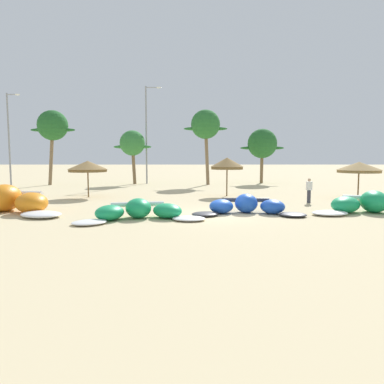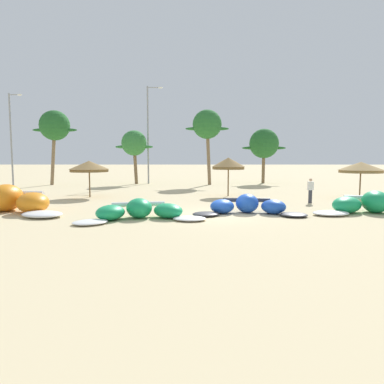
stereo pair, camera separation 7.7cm
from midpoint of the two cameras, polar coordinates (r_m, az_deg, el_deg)
name	(u,v)px [view 1 (the left image)]	position (r m, az deg, el deg)	size (l,w,h in m)	color
ground_plane	(213,215)	(18.87, 3.31, -3.61)	(260.00, 260.00, 0.00)	beige
kite_far_left	(1,202)	(22.12, -28.19, -1.40)	(8.66, 4.41, 1.51)	white
kite_left	(140,211)	(17.68, -8.40, -3.05)	(6.33, 3.68, 0.98)	white
kite_left_of_center	(248,206)	(19.41, 8.73, -2.24)	(6.17, 2.90, 1.02)	#333338
kite_center	(377,205)	(21.53, 27.25, -1.85)	(7.21, 3.98, 1.20)	white
beach_umbrella_near_van	(89,166)	(27.97, -16.15, 3.94)	(2.96, 2.96, 2.74)	brown
beach_umbrella_middle	(228,163)	(27.88, 5.66, 4.54)	(2.58, 2.58, 2.98)	brown
beach_umbrella_near_palms	(360,167)	(28.61, 25.08, 3.58)	(3.14, 3.14, 2.67)	brown
person_near_kites	(310,190)	(24.84, 18.15, 0.23)	(0.36, 0.24, 1.62)	#383842
palm_leftmost	(54,126)	(41.80, -21.15, 9.71)	(4.81, 3.21, 8.01)	#7F6647
palm_left	(133,144)	(40.92, -9.34, 7.58)	(4.23, 2.82, 5.99)	brown
palm_left_of_gap	(207,125)	(39.45, 2.27, 10.55)	(4.72, 3.15, 8.12)	#7F6647
palm_center_left	(263,144)	(42.53, 11.19, 7.49)	(5.07, 3.38, 6.27)	brown
lamppost_west	(11,135)	(42.24, -26.86, 8.06)	(1.45, 0.24, 9.58)	gray
lamppost_west_center	(148,130)	(41.36, -7.00, 9.67)	(1.81, 0.24, 10.91)	gray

